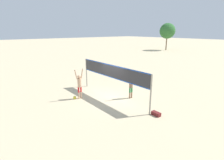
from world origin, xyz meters
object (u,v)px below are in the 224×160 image
(volleyball, at_px, (75,97))
(tree_left_cluster, at_px, (167,31))
(player_spiker, at_px, (79,83))
(gear_bag, at_px, (156,114))
(volleyball_net, at_px, (112,74))
(player_blocker, at_px, (131,84))

(volleyball, distance_m, tree_left_cluster, 37.29)
(player_spiker, bearing_deg, gear_bag, -67.85)
(volleyball_net, xyz_separation_m, player_spiker, (-1.37, -1.95, -0.68))
(gear_bag, bearing_deg, player_blocker, 164.32)
(player_blocker, height_order, gear_bag, player_blocker)
(volleyball_net, relative_size, gear_bag, 13.29)
(volleyball, height_order, tree_left_cluster, tree_left_cluster)
(player_spiker, distance_m, tree_left_cluster, 36.94)
(player_spiker, relative_size, gear_bag, 4.12)
(volleyball, distance_m, gear_bag, 6.01)
(tree_left_cluster, bearing_deg, player_spiker, -65.60)
(player_blocker, xyz_separation_m, tree_left_cluster, (-17.51, 30.51, 3.65))
(player_spiker, distance_m, gear_bag, 5.79)
(volleyball_net, bearing_deg, gear_bag, 2.85)
(player_spiker, distance_m, volleyball, 1.15)
(gear_bag, bearing_deg, player_spiker, -157.85)
(tree_left_cluster, bearing_deg, gear_bag, -56.87)
(volleyball_net, height_order, player_spiker, volleyball_net)
(volleyball_net, height_order, volleyball, volleyball_net)
(volleyball_net, distance_m, player_spiker, 2.48)
(player_spiker, height_order, gear_bag, player_spiker)
(tree_left_cluster, bearing_deg, volleyball, -66.10)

